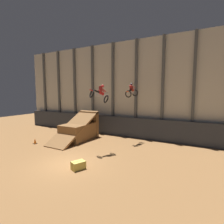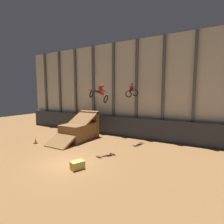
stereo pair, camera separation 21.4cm
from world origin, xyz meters
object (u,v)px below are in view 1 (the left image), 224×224
object	(u,v)px
dirt_ramp	(80,130)
hay_bale_trackside	(78,165)
rider_bike_right_air	(132,91)
rider_bike_left_air	(100,94)
traffic_cone_near_ramp	(35,141)

from	to	relation	value
dirt_ramp	hay_bale_trackside	distance (m)	8.14
rider_bike_right_air	hay_bale_trackside	xyz separation A→B (m)	(-0.59, -8.03, -5.12)
rider_bike_left_air	dirt_ramp	bearing A→B (deg)	-178.13
dirt_ramp	hay_bale_trackside	size ratio (longest dim) A/B	5.65
dirt_ramp	rider_bike_left_air	size ratio (longest dim) A/B	3.35
rider_bike_right_air	hay_bale_trackside	size ratio (longest dim) A/B	1.72
dirt_ramp	rider_bike_left_air	world-z (taller)	rider_bike_left_air
dirt_ramp	rider_bike_right_air	distance (m)	7.25
dirt_ramp	traffic_cone_near_ramp	xyz separation A→B (m)	(-2.84, -3.79, -0.78)
rider_bike_right_air	hay_bale_trackside	bearing A→B (deg)	-86.97
rider_bike_left_air	hay_bale_trackside	distance (m)	6.13
rider_bike_left_air	traffic_cone_near_ramp	distance (m)	8.81
rider_bike_left_air	rider_bike_right_air	xyz separation A→B (m)	(1.15, 4.35, 0.25)
rider_bike_left_air	rider_bike_right_air	distance (m)	4.50
rider_bike_right_air	traffic_cone_near_ramp	world-z (taller)	rider_bike_right_air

